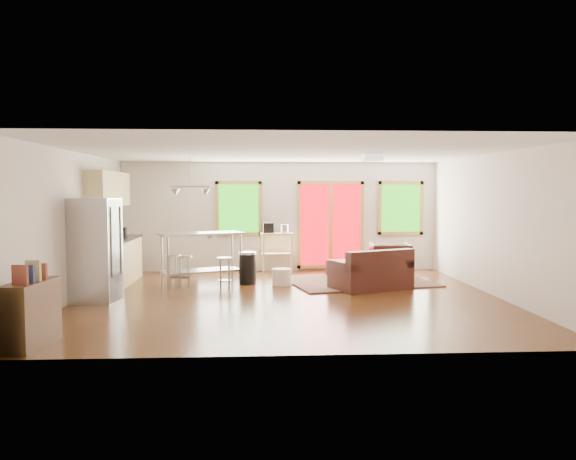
{
  "coord_description": "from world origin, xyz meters",
  "views": [
    {
      "loc": [
        -0.57,
        -9.9,
        1.91
      ],
      "look_at": [
        0.0,
        0.3,
        1.2
      ],
      "focal_mm": 35.0,
      "sensor_mm": 36.0,
      "label": 1
    }
  ],
  "objects": [
    {
      "name": "refrigerator",
      "position": [
        -3.34,
        -0.11,
        0.9
      ],
      "size": [
        0.8,
        0.77,
        1.79
      ],
      "rotation": [
        0.0,
        0.0,
        -0.12
      ],
      "color": "#B7BABC",
      "rests_on": "floor"
    },
    {
      "name": "back_wall",
      "position": [
        0.0,
        3.51,
        1.3
      ],
      "size": [
        7.5,
        0.02,
        2.6
      ],
      "primitive_type": "cube",
      "color": "beige",
      "rests_on": "ground"
    },
    {
      "name": "right_wall",
      "position": [
        3.76,
        0.0,
        1.3
      ],
      "size": [
        0.02,
        7.0,
        2.6
      ],
      "primitive_type": "cube",
      "color": "beige",
      "rests_on": "ground"
    },
    {
      "name": "book",
      "position": [
        2.09,
        1.94,
        0.53
      ],
      "size": [
        0.2,
        0.06,
        0.26
      ],
      "primitive_type": "imported",
      "rotation": [
        0.0,
        0.0,
        0.2
      ],
      "color": "brown",
      "rests_on": "coffee_table"
    },
    {
      "name": "island",
      "position": [
        -1.71,
        1.62,
        0.73
      ],
      "size": [
        1.8,
        1.27,
        1.06
      ],
      "rotation": [
        0.0,
        0.0,
        0.4
      ],
      "color": "#B7BABC",
      "rests_on": "floor"
    },
    {
      "name": "trash_can",
      "position": [
        -0.76,
        1.57,
        0.34
      ],
      "size": [
        0.4,
        0.4,
        0.67
      ],
      "rotation": [
        0.0,
        0.0,
        -0.11
      ],
      "color": "black",
      "rests_on": "floor"
    },
    {
      "name": "coffee_table",
      "position": [
        1.9,
        1.93,
        0.35
      ],
      "size": [
        1.11,
        0.77,
        0.41
      ],
      "rotation": [
        0.0,
        0.0,
        0.16
      ],
      "color": "#382512",
      "rests_on": "floor"
    },
    {
      "name": "bookshelf",
      "position": [
        -3.35,
        -2.93,
        0.42
      ],
      "size": [
        0.45,
        0.94,
        1.07
      ],
      "rotation": [
        0.0,
        0.0,
        -0.11
      ],
      "color": "#382512",
      "rests_on": "floor"
    },
    {
      "name": "cabinets",
      "position": [
        -3.49,
        1.7,
        0.93
      ],
      "size": [
        0.64,
        2.24,
        2.3
      ],
      "color": "tan",
      "rests_on": "floor"
    },
    {
      "name": "ceiling_flush",
      "position": [
        1.6,
        0.6,
        2.53
      ],
      "size": [
        0.35,
        0.35,
        0.12
      ],
      "primitive_type": "cube",
      "color": "white",
      "rests_on": "ceiling"
    },
    {
      "name": "window_right",
      "position": [
        2.9,
        3.46,
        1.5
      ],
      "size": [
        1.1,
        0.05,
        1.3
      ],
      "color": "#175E0C",
      "rests_on": "back_wall"
    },
    {
      "name": "rug",
      "position": [
        1.56,
        1.71,
        0.01
      ],
      "size": [
        3.28,
        2.78,
        0.03
      ],
      "primitive_type": "cube",
      "rotation": [
        0.0,
        0.0,
        0.22
      ],
      "color": "#4E5A39",
      "rests_on": "floor"
    },
    {
      "name": "pendant_light",
      "position": [
        -1.9,
        1.5,
        1.9
      ],
      "size": [
        0.8,
        0.18,
        0.79
      ],
      "color": "gray",
      "rests_on": "ceiling"
    },
    {
      "name": "pouf",
      "position": [
        -0.07,
        1.37,
        0.17
      ],
      "size": [
        0.42,
        0.42,
        0.34
      ],
      "primitive_type": "cylinder",
      "rotation": [
        0.0,
        0.0,
        0.09
      ],
      "color": "white",
      "rests_on": "floor"
    },
    {
      "name": "bar_stool_a",
      "position": [
        -2.23,
        1.23,
        0.49
      ],
      "size": [
        0.41,
        0.41,
        0.66
      ],
      "rotation": [
        0.0,
        0.0,
        0.41
      ],
      "color": "#B7BABC",
      "rests_on": "floor"
    },
    {
      "name": "bar_stool_b",
      "position": [
        -2.01,
        1.26,
        0.47
      ],
      "size": [
        0.3,
        0.3,
        0.63
      ],
      "rotation": [
        0.0,
        0.0,
        0.01
      ],
      "color": "#B7BABC",
      "rests_on": "floor"
    },
    {
      "name": "french_doors",
      "position": [
        1.2,
        3.46,
        1.1
      ],
      "size": [
        1.6,
        0.05,
        2.1
      ],
      "color": "#C10009",
      "rests_on": "back_wall"
    },
    {
      "name": "ceiling",
      "position": [
        0.0,
        0.0,
        2.61
      ],
      "size": [
        7.5,
        7.0,
        0.02
      ],
      "primitive_type": "cube",
      "color": "silver",
      "rests_on": "ground"
    },
    {
      "name": "armchair",
      "position": [
        2.36,
        2.22,
        0.43
      ],
      "size": [
        0.91,
        0.87,
        0.86
      ],
      "primitive_type": "imported",
      "rotation": [
        0.0,
        0.0,
        3.04
      ],
      "color": "black",
      "rests_on": "floor"
    },
    {
      "name": "front_wall",
      "position": [
        0.0,
        -3.51,
        1.3
      ],
      "size": [
        7.5,
        0.02,
        2.6
      ],
      "primitive_type": "cube",
      "color": "beige",
      "rests_on": "ground"
    },
    {
      "name": "cup",
      "position": [
        -1.52,
        1.53,
        1.01
      ],
      "size": [
        0.13,
        0.11,
        0.12
      ],
      "primitive_type": "imported",
      "rotation": [
        0.0,
        0.0,
        -0.16
      ],
      "color": "silver",
      "rests_on": "island"
    },
    {
      "name": "kitchen_cart",
      "position": [
        -0.13,
        3.3,
        0.8
      ],
      "size": [
        0.79,
        0.54,
        1.17
      ],
      "rotation": [
        0.0,
        0.0,
        0.07
      ],
      "color": "tan",
      "rests_on": "floor"
    },
    {
      "name": "left_wall",
      "position": [
        -3.76,
        0.0,
        1.3
      ],
      "size": [
        0.02,
        7.0,
        2.6
      ],
      "primitive_type": "cube",
      "color": "beige",
      "rests_on": "ground"
    },
    {
      "name": "ottoman",
      "position": [
        1.29,
        2.38,
        0.18
      ],
      "size": [
        0.63,
        0.63,
        0.37
      ],
      "primitive_type": "cube",
      "rotation": [
        0.0,
        0.0,
        0.17
      ],
      "color": "black",
      "rests_on": "floor"
    },
    {
      "name": "loveseat",
      "position": [
        1.66,
        0.82,
        0.31
      ],
      "size": [
        1.69,
        1.37,
        0.79
      ],
      "rotation": [
        0.0,
        0.0,
        0.42
      ],
      "color": "black",
      "rests_on": "floor"
    },
    {
      "name": "window_left",
      "position": [
        -1.0,
        3.46,
        1.5
      ],
      "size": [
        1.1,
        0.05,
        1.3
      ],
      "color": "#175E0C",
      "rests_on": "back_wall"
    },
    {
      "name": "vase",
      "position": [
        1.87,
        1.83,
        0.52
      ],
      "size": [
        0.24,
        0.25,
        0.34
      ],
      "rotation": [
        0.0,
        0.0,
        0.23
      ],
      "color": "silver",
      "rests_on": "coffee_table"
    },
    {
      "name": "bar_stool_c",
      "position": [
        -1.19,
        0.86,
        0.47
      ],
      "size": [
        0.34,
        0.34,
        0.64
      ],
      "rotation": [
        0.0,
        0.0,
        0.16
      ],
      "color": "#B7BABC",
      "rests_on": "floor"
    },
    {
      "name": "floor",
      "position": [
        0.0,
        0.0,
        -0.01
      ],
      "size": [
        7.5,
        7.0,
        0.02
      ],
      "primitive_type": "cube",
      "color": "#381D0C",
      "rests_on": "ground"
    }
  ]
}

